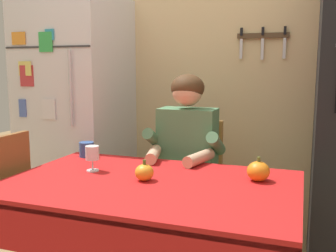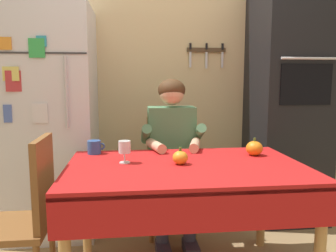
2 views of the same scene
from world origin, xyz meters
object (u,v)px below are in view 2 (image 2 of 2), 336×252
object	(u,v)px
wall_oven	(288,101)
pumpkin_medium	(180,158)
chair_behind_person	(170,168)
chair_left_side	(26,213)
refrigerator	(52,122)
dining_table	(186,179)
wine_glass	(125,148)
seated_person	(172,146)
pumpkin_large	(254,148)
coffee_mug	(94,147)

from	to	relation	value
wall_oven	pumpkin_medium	bearing A→B (deg)	-140.45
chair_behind_person	chair_left_side	xyz separation A→B (m)	(-0.90, -0.85, 0.00)
refrigerator	dining_table	size ratio (longest dim) A/B	1.29
wall_oven	dining_table	distance (m)	1.45
wine_glass	seated_person	bearing A→B (deg)	54.98
dining_table	seated_person	world-z (taller)	seated_person
pumpkin_large	chair_left_side	bearing A→B (deg)	-169.20
chair_behind_person	coffee_mug	bearing A→B (deg)	-143.75
pumpkin_medium	refrigerator	bearing A→B (deg)	137.06
chair_behind_person	wine_glass	distance (m)	0.84
seated_person	coffee_mug	distance (m)	0.61
dining_table	wine_glass	world-z (taller)	wine_glass
pumpkin_large	wine_glass	bearing A→B (deg)	-172.61
wall_oven	pumpkin_large	distance (m)	0.94
dining_table	wine_glass	bearing A→B (deg)	164.68
pumpkin_large	coffee_mug	bearing A→B (deg)	170.72
wall_oven	chair_left_side	world-z (taller)	wall_oven
chair_behind_person	pumpkin_large	bearing A→B (deg)	-49.67
chair_behind_person	pumpkin_medium	distance (m)	0.81
wall_oven	chair_behind_person	world-z (taller)	wall_oven
seated_person	pumpkin_medium	size ratio (longest dim) A/B	12.04
wall_oven	chair_behind_person	distance (m)	1.19
chair_behind_person	seated_person	distance (m)	0.29
seated_person	wall_oven	bearing A→B (deg)	16.81
seated_person	chair_left_side	xyz separation A→B (m)	(-0.90, -0.66, -0.23)
refrigerator	wine_glass	xyz separation A→B (m)	(0.59, -0.78, -0.07)
dining_table	coffee_mug	size ratio (longest dim) A/B	11.87
dining_table	pumpkin_large	world-z (taller)	pumpkin_large
chair_left_side	pumpkin_large	distance (m)	1.44
refrigerator	pumpkin_medium	xyz separation A→B (m)	(0.92, -0.85, -0.12)
coffee_mug	pumpkin_medium	xyz separation A→B (m)	(0.53, -0.35, -0.00)
chair_left_side	coffee_mug	bearing A→B (deg)	52.64
dining_table	coffee_mug	distance (m)	0.70
wall_oven	pumpkin_large	bearing A→B (deg)	-128.11
refrigerator	dining_table	distance (m)	1.32
wall_oven	pumpkin_large	size ratio (longest dim) A/B	17.69
dining_table	seated_person	size ratio (longest dim) A/B	1.12
seated_person	chair_left_side	distance (m)	1.13
pumpkin_medium	chair_left_side	bearing A→B (deg)	-174.38
refrigerator	wall_oven	distance (m)	2.01
pumpkin_large	pumpkin_medium	xyz separation A→B (m)	(-0.52, -0.18, -0.01)
wall_oven	seated_person	world-z (taller)	wall_oven
dining_table	pumpkin_large	xyz separation A→B (m)	(0.49, 0.21, 0.13)
chair_behind_person	seated_person	xyz separation A→B (m)	(0.00, -0.19, 0.23)
pumpkin_medium	chair_behind_person	bearing A→B (deg)	88.01
coffee_mug	wall_oven	bearing A→B (deg)	18.52
refrigerator	seated_person	world-z (taller)	refrigerator
seated_person	wine_glass	size ratio (longest dim) A/B	9.16
chair_behind_person	pumpkin_large	world-z (taller)	chair_behind_person
chair_behind_person	pumpkin_medium	bearing A→B (deg)	-91.99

